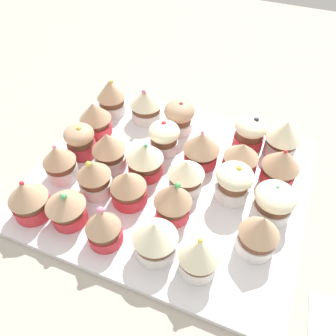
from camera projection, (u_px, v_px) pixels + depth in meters
The scene contains 28 objects.
ground_plane at pixel (168, 189), 61.24cm from camera, with size 180.00×180.00×3.00cm, color #B2A899.
baking_tray at pixel (168, 182), 59.69cm from camera, with size 47.31×40.25×1.20cm.
cupcake_0 at pixel (283, 137), 61.00cm from camera, with size 6.50×6.50×7.46cm.
cupcake_1 at pixel (250, 132), 62.89cm from camera, with size 6.09×6.09×6.67cm.
cupcake_2 at pixel (179, 116), 65.74cm from camera, with size 6.00×6.00×6.98cm.
cupcake_3 at pixel (146, 104), 68.07cm from camera, with size 6.58×6.58×7.50cm.
cupcake_4 at pixel (111, 96), 69.48cm from camera, with size 5.90×5.90×7.92cm.
cupcake_5 at pixel (281, 165), 56.43cm from camera, with size 6.47×6.47×7.39cm.
cupcake_6 at pixel (241, 159), 57.87cm from camera, with size 6.13×6.13×6.95cm.
cupcake_7 at pixel (202, 148), 59.42cm from camera, with size 6.62×6.62×7.31cm.
cupcake_8 at pixel (164, 137), 61.98cm from camera, with size 5.89×5.89×6.53cm.
cupcake_9 at pixel (95, 118), 65.03cm from camera, with size 6.26×6.26×7.17cm.
cupcake_10 at pixel (274, 202), 51.98cm from camera, with size 6.49×6.49×6.33cm.
cupcake_11 at pixel (234, 182), 54.25cm from camera, with size 6.14×6.14×7.00cm.
cupcake_12 at pixel (186, 174), 55.42cm from camera, with size 6.21×6.21×6.68cm.
cupcake_13 at pixel (145, 158), 57.79cm from camera, with size 6.52×6.52×7.15cm.
cupcake_14 at pixel (109, 150), 58.69cm from camera, with size 6.01×6.01×7.69cm.
cupcake_15 at pixel (81, 140), 61.41cm from camera, with size 5.54×5.54×6.74cm.
cupcake_16 at pixel (259, 233), 47.23cm from camera, with size 5.88×5.88×7.77cm.
cupcake_17 at pixel (173, 200), 51.12cm from camera, with size 6.02×6.02×7.97cm.
cupcake_18 at pixel (128, 187), 53.72cm from camera, with size 5.96×5.96×6.75cm.
cupcake_19 at pixel (94, 176), 54.86cm from camera, with size 5.67×5.67×7.60cm.
cupcake_20 at pixel (60, 162), 57.23cm from camera, with size 5.72×5.72×7.28cm.
cupcake_21 at pixel (199, 255), 44.85cm from camera, with size 5.82×5.82×7.91cm.
cupcake_22 at pixel (155, 238), 46.93cm from camera, with size 6.63×6.63×7.31cm.
cupcake_23 at pixel (103, 226), 48.40cm from camera, with size 5.29×5.29×7.49cm.
cupcake_24 at pixel (66, 206), 50.95cm from camera, with size 6.24×6.24×6.98cm.
cupcake_25 at pixel (28, 198), 51.82cm from camera, with size 6.21×6.21×7.44cm.
Camera 1 is at (-14.61, 35.65, 46.26)cm, focal length 35.54 mm.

